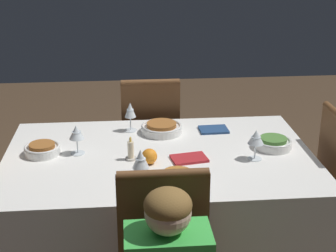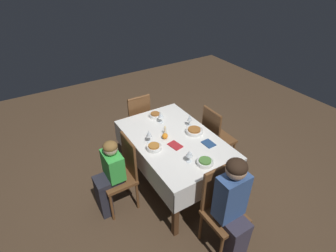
% 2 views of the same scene
% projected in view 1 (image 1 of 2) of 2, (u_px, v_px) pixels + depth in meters
% --- Properties ---
extents(dining_table, '(1.51, 0.98, 0.77)m').
position_uv_depth(dining_table, '(159.00, 172.00, 2.55)').
color(dining_table, white).
rests_on(dining_table, ground_plane).
extents(chair_south, '(0.38, 0.38, 0.98)m').
position_uv_depth(chair_south, '(150.00, 143.00, 3.26)').
color(chair_south, brown).
rests_on(chair_south, ground_plane).
extents(bowl_west, '(0.19, 0.19, 0.06)m').
position_uv_depth(bowl_west, '(273.00, 143.00, 2.58)').
color(bowl_west, white).
rests_on(bowl_west, dining_table).
extents(wine_glass_west, '(0.08, 0.08, 0.15)m').
position_uv_depth(wine_glass_west, '(256.00, 138.00, 2.43)').
color(wine_glass_west, white).
rests_on(wine_glass_west, dining_table).
extents(bowl_north, '(0.18, 0.18, 0.06)m').
position_uv_depth(bowl_north, '(178.00, 178.00, 2.22)').
color(bowl_north, white).
rests_on(bowl_north, dining_table).
extents(wine_glass_north, '(0.07, 0.07, 0.16)m').
position_uv_depth(wine_glass_north, '(141.00, 160.00, 2.20)').
color(wine_glass_north, white).
rests_on(wine_glass_north, dining_table).
extents(bowl_south, '(0.22, 0.22, 0.06)m').
position_uv_depth(bowl_south, '(162.00, 128.00, 2.78)').
color(bowl_south, white).
rests_on(bowl_south, dining_table).
extents(wine_glass_south, '(0.07, 0.07, 0.16)m').
position_uv_depth(wine_glass_south, '(130.00, 111.00, 2.77)').
color(wine_glass_south, white).
rests_on(wine_glass_south, dining_table).
extents(bowl_east, '(0.17, 0.17, 0.06)m').
position_uv_depth(bowl_east, '(42.00, 149.00, 2.51)').
color(bowl_east, white).
rests_on(bowl_east, dining_table).
extents(wine_glass_east, '(0.07, 0.07, 0.15)m').
position_uv_depth(wine_glass_east, '(76.00, 133.00, 2.49)').
color(wine_glass_east, white).
rests_on(wine_glass_east, dining_table).
extents(candle_centerpiece, '(0.05, 0.05, 0.12)m').
position_uv_depth(candle_centerpiece, '(131.00, 152.00, 2.45)').
color(candle_centerpiece, beige).
rests_on(candle_centerpiece, dining_table).
extents(orange_fruit, '(0.07, 0.07, 0.07)m').
position_uv_depth(orange_fruit, '(149.00, 156.00, 2.41)').
color(orange_fruit, orange).
rests_on(orange_fruit, dining_table).
extents(napkin_red_folded, '(0.18, 0.14, 0.01)m').
position_uv_depth(napkin_red_folded, '(189.00, 158.00, 2.46)').
color(napkin_red_folded, '#AD2328').
rests_on(napkin_red_folded, dining_table).
extents(napkin_spare_side, '(0.16, 0.12, 0.01)m').
position_uv_depth(napkin_spare_side, '(214.00, 130.00, 2.81)').
color(napkin_spare_side, navy).
rests_on(napkin_spare_side, dining_table).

